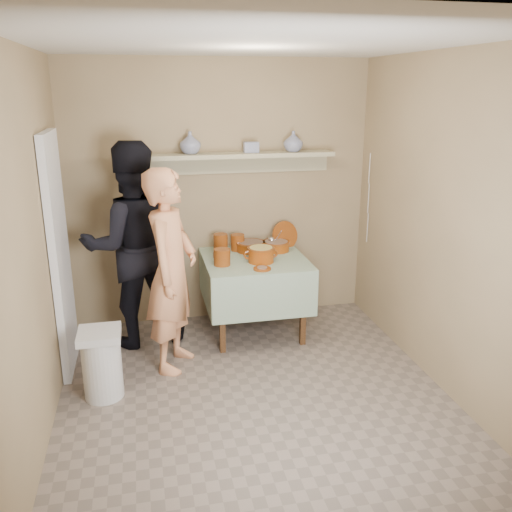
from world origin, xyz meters
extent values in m
plane|color=#74655B|center=(0.00, 0.00, 0.00)|extent=(3.50, 3.50, 0.00)
cube|color=silver|center=(-1.46, 0.95, 1.00)|extent=(0.06, 0.70, 2.00)
cylinder|color=#6C2E0D|center=(-0.04, 1.53, 0.85)|extent=(0.14, 0.14, 0.19)
cylinder|color=#6C2E0D|center=(0.14, 1.57, 0.84)|extent=(0.14, 0.14, 0.16)
cylinder|color=#6C2E0D|center=(-0.09, 1.13, 0.84)|extent=(0.15, 0.15, 0.15)
cylinder|color=#6C2E0D|center=(-0.05, 1.37, 0.79)|extent=(0.17, 0.17, 0.05)
cylinder|color=#6C2E0D|center=(0.64, 1.60, 0.88)|extent=(0.31, 0.19, 0.28)
imported|color=navy|center=(0.71, 1.61, 1.82)|extent=(0.22, 0.22, 0.20)
imported|color=navy|center=(-0.29, 1.64, 1.82)|extent=(0.25, 0.25, 0.21)
cube|color=navy|center=(0.29, 1.62, 1.77)|extent=(0.14, 0.10, 0.10)
imported|color=tan|center=(-0.57, 0.76, 0.86)|extent=(0.62, 0.74, 1.72)
imported|color=black|center=(-0.88, 1.32, 0.94)|extent=(1.02, 0.86, 1.89)
cube|color=#957F5B|center=(0.00, 1.76, 1.30)|extent=(3.00, 0.02, 2.60)
cube|color=#957F5B|center=(0.00, -1.76, 1.30)|extent=(3.00, 0.02, 2.60)
cube|color=#957F5B|center=(-1.51, 0.00, 1.30)|extent=(0.02, 3.50, 2.60)
cube|color=#957F5B|center=(1.51, 0.00, 1.30)|extent=(0.02, 3.50, 2.60)
cube|color=silver|center=(0.00, 0.00, 2.61)|extent=(3.00, 3.50, 0.02)
cube|color=#4C2D16|center=(-0.13, 0.90, 0.35)|extent=(0.05, 0.05, 0.71)
cube|color=#4C2D16|center=(0.63, 0.90, 0.35)|extent=(0.05, 0.05, 0.71)
cube|color=#4C2D16|center=(-0.13, 1.66, 0.35)|extent=(0.05, 0.05, 0.71)
cube|color=#4C2D16|center=(0.63, 1.66, 0.35)|extent=(0.05, 0.05, 0.71)
cube|color=#4C2D16|center=(0.25, 1.28, 0.73)|extent=(0.90, 0.90, 0.04)
cube|color=#1E5931|center=(0.25, 1.28, 0.76)|extent=(0.96, 0.96, 0.01)
cube|color=#1E5931|center=(0.25, 0.80, 0.54)|extent=(0.96, 0.01, 0.44)
cube|color=#1E5931|center=(0.25, 1.76, 0.54)|extent=(0.96, 0.01, 0.44)
cube|color=#1E5931|center=(-0.23, 1.28, 0.54)|extent=(0.01, 0.96, 0.44)
cube|color=#1E5931|center=(0.73, 1.28, 0.54)|extent=(0.01, 0.96, 0.44)
cylinder|color=maroon|center=(0.26, 1.51, 0.81)|extent=(0.28, 0.28, 0.09)
cylinder|color=#6C2E0D|center=(0.26, 1.51, 0.85)|extent=(0.30, 0.30, 0.01)
cylinder|color=brown|center=(0.26, 1.51, 0.83)|extent=(0.25, 0.25, 0.05)
cylinder|color=maroon|center=(0.51, 1.47, 0.81)|extent=(0.26, 0.26, 0.09)
cylinder|color=#6C2E0D|center=(0.51, 1.47, 0.85)|extent=(0.28, 0.28, 0.01)
cylinder|color=#8C6B54|center=(0.51, 1.47, 0.83)|extent=(0.23, 0.23, 0.05)
cylinder|color=silver|center=(0.51, 1.38, 0.94)|extent=(0.01, 0.22, 0.16)
sphere|color=silver|center=(0.47, 1.50, 0.87)|extent=(0.07, 0.07, 0.07)
cylinder|color=maroon|center=(0.28, 1.15, 0.83)|extent=(0.24, 0.24, 0.14)
cylinder|color=#6C2E0D|center=(0.28, 1.15, 0.90)|extent=(0.25, 0.25, 0.01)
cylinder|color=tan|center=(0.28, 1.15, 0.88)|extent=(0.21, 0.21, 0.05)
torus|color=#6C2E0D|center=(0.16, 1.15, 0.84)|extent=(0.09, 0.02, 0.09)
torus|color=#6C2E0D|center=(0.40, 1.15, 0.84)|extent=(0.09, 0.02, 0.09)
cylinder|color=#6C2E0D|center=(0.24, 0.93, 0.77)|extent=(0.16, 0.16, 0.02)
cylinder|color=#8C6B54|center=(0.24, 0.93, 0.78)|extent=(0.09, 0.09, 0.01)
cube|color=tan|center=(0.20, 1.62, 1.70)|extent=(1.80, 0.25, 0.04)
cube|color=tan|center=(0.20, 1.74, 1.60)|extent=(1.80, 0.02, 0.18)
cylinder|color=silver|center=(-1.15, 0.36, 0.25)|extent=(0.30, 0.30, 0.50)
cube|color=silver|center=(-1.15, 0.36, 0.53)|extent=(0.32, 0.32, 0.06)
cylinder|color=silver|center=(1.47, 1.50, 1.55)|extent=(0.01, 0.01, 0.30)
cylinder|color=silver|center=(1.47, 1.48, 1.25)|extent=(0.01, 0.01, 0.30)
cylinder|color=silver|center=(1.47, 1.46, 0.95)|extent=(0.01, 0.01, 0.30)
camera|label=1|loc=(-0.78, -3.55, 2.33)|focal=38.00mm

